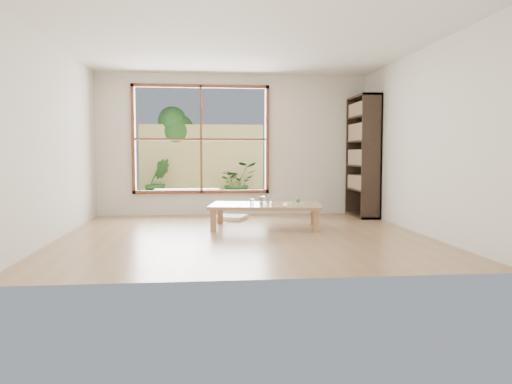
% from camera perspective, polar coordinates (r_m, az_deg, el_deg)
% --- Properties ---
extents(ground, '(5.00, 5.00, 0.00)m').
position_cam_1_polar(ground, '(6.98, -1.36, -4.94)').
color(ground, '#99794C').
rests_on(ground, ground).
extents(low_table, '(1.80, 1.20, 0.36)m').
position_cam_1_polar(low_table, '(7.63, 1.11, -1.72)').
color(low_table, '#9F754D').
rests_on(low_table, ground).
extents(floor_cushion, '(0.64, 0.64, 0.07)m').
position_cam_1_polar(floor_cushion, '(8.62, -2.90, -2.93)').
color(floor_cushion, white).
rests_on(floor_cushion, ground).
extents(bookshelf, '(0.35, 0.98, 2.17)m').
position_cam_1_polar(bookshelf, '(9.22, 12.12, 3.98)').
color(bookshelf, black).
rests_on(bookshelf, ground).
extents(glass_tall, '(0.07, 0.07, 0.13)m').
position_cam_1_polar(glass_tall, '(7.52, 0.85, -0.98)').
color(glass_tall, silver).
rests_on(glass_tall, low_table).
extents(glass_mid, '(0.06, 0.06, 0.09)m').
position_cam_1_polar(glass_mid, '(7.69, 1.55, -1.00)').
color(glass_mid, silver).
rests_on(glass_mid, low_table).
extents(glass_short, '(0.08, 0.08, 0.10)m').
position_cam_1_polar(glass_short, '(7.76, 0.69, -0.91)').
color(glass_short, silver).
rests_on(glass_short, low_table).
extents(glass_small, '(0.06, 0.06, 0.08)m').
position_cam_1_polar(glass_small, '(7.64, -0.46, -1.09)').
color(glass_small, silver).
rests_on(glass_small, low_table).
extents(food_tray, '(0.30, 0.23, 0.09)m').
position_cam_1_polar(food_tray, '(7.59, 4.43, -1.27)').
color(food_tray, white).
rests_on(food_tray, low_table).
extents(deck, '(2.80, 2.00, 0.05)m').
position_cam_1_polar(deck, '(10.49, -6.19, -1.86)').
color(deck, '#3B352B').
rests_on(deck, ground).
extents(garden_bench, '(1.29, 0.39, 0.41)m').
position_cam_1_polar(garden_bench, '(10.07, -7.86, 0.00)').
color(garden_bench, black).
rests_on(garden_bench, deck).
extents(bamboo_fence, '(2.80, 0.06, 1.80)m').
position_cam_1_polar(bamboo_fence, '(11.43, -6.21, 3.17)').
color(bamboo_fence, '#DBCB70').
rests_on(bamboo_fence, ground).
extents(shrub_right, '(1.01, 0.93, 0.93)m').
position_cam_1_polar(shrub_right, '(11.29, -2.10, 1.10)').
color(shrub_right, '#2F5C21').
rests_on(shrub_right, deck).
extents(shrub_left, '(0.68, 0.63, 1.01)m').
position_cam_1_polar(shrub_left, '(11.10, -11.17, 1.16)').
color(shrub_left, '#2F5C21').
rests_on(shrub_left, deck).
extents(garden_tree, '(1.04, 0.85, 2.22)m').
position_cam_1_polar(garden_tree, '(11.76, -9.55, 6.70)').
color(garden_tree, '#4C3D2D').
rests_on(garden_tree, ground).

